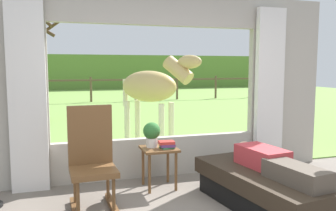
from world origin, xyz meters
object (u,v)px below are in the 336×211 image
(book_stack, at_px, (167,144))
(horse, at_px, (152,87))
(rocking_chair, at_px, (92,159))
(pasture_tree, at_px, (40,65))
(recliner_sofa, at_px, (269,188))
(reclining_person, at_px, (272,162))
(potted_plant, at_px, (152,133))
(side_table, at_px, (159,155))

(book_stack, distance_m, horse, 2.47)
(rocking_chair, distance_m, book_stack, 1.02)
(pasture_tree, bearing_deg, horse, -61.12)
(recliner_sofa, xyz_separation_m, reclining_person, (-0.00, -0.05, 0.30))
(potted_plant, distance_m, pasture_tree, 6.49)
(horse, distance_m, pasture_tree, 4.57)
(side_table, bearing_deg, book_stack, -33.63)
(reclining_person, height_order, book_stack, reclining_person)
(horse, bearing_deg, book_stack, 41.74)
(potted_plant, bearing_deg, horse, 75.15)
(book_stack, relative_size, horse, 0.12)
(recliner_sofa, height_order, side_table, side_table)
(book_stack, height_order, horse, horse)
(horse, relative_size, pasture_tree, 0.50)
(horse, height_order, pasture_tree, pasture_tree)
(potted_plant, bearing_deg, recliner_sofa, -44.72)
(reclining_person, xyz_separation_m, potted_plant, (-1.05, 1.09, 0.18))
(recliner_sofa, relative_size, potted_plant, 5.64)
(recliner_sofa, distance_m, potted_plant, 1.55)
(potted_plant, xyz_separation_m, horse, (0.59, 2.24, 0.45))
(recliner_sofa, bearing_deg, reclining_person, -97.66)
(rocking_chair, bearing_deg, pasture_tree, 94.78)
(rocking_chair, xyz_separation_m, book_stack, (0.96, 0.36, 0.02))
(book_stack, distance_m, pasture_tree, 6.67)
(rocking_chair, height_order, horse, horse)
(reclining_person, relative_size, rocking_chair, 1.28)
(rocking_chair, height_order, potted_plant, rocking_chair)
(rocking_chair, bearing_deg, horse, 60.80)
(recliner_sofa, relative_size, rocking_chair, 1.61)
(pasture_tree, bearing_deg, reclining_person, -70.05)
(recliner_sofa, bearing_deg, horse, 90.25)
(reclining_person, relative_size, pasture_tree, 0.41)
(potted_plant, xyz_separation_m, book_stack, (0.17, -0.12, -0.14))
(recliner_sofa, xyz_separation_m, side_table, (-0.97, 0.98, 0.21))
(reclining_person, distance_m, horse, 3.42)
(reclining_person, distance_m, pasture_tree, 7.85)
(horse, bearing_deg, pasture_tree, -99.11)
(rocking_chair, bearing_deg, book_stack, 18.24)
(recliner_sofa, relative_size, side_table, 3.47)
(side_table, xyz_separation_m, pasture_tree, (-1.69, 6.28, 1.18))
(side_table, distance_m, pasture_tree, 6.61)
(reclining_person, xyz_separation_m, book_stack, (-0.88, 0.97, 0.05))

